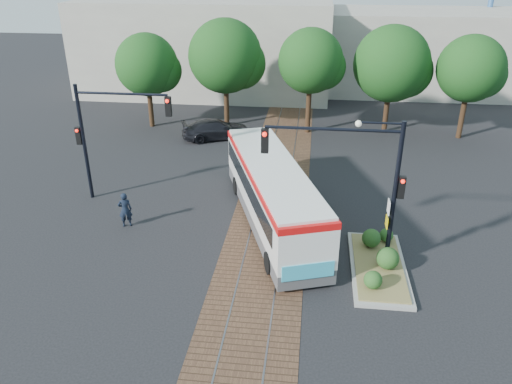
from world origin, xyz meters
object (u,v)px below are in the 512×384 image
Objects in this scene: city_bus at (272,191)px; signal_pole_left at (103,128)px; signal_pole_main at (364,173)px; parked_car at (216,129)px; traffic_island at (379,261)px; officer at (125,210)px.

signal_pole_left is at bearing 150.50° from city_bus.
signal_pole_main is 17.34m from parked_car.
signal_pole_left is at bearing 136.04° from parked_car.
parked_car is at bearing 122.98° from traffic_island.
city_bus is 5.50m from signal_pole_main.
signal_pole_left reaches higher than officer.
city_bus reaches higher than parked_car.
parked_car is (-4.90, 11.45, -0.98)m from city_bus.
city_bus is at bearing 179.41° from parked_car.
signal_pole_main is at bearing 174.64° from traffic_island.
traffic_island is 0.87× the size of signal_pole_left.
city_bus is at bearing 168.88° from officer.
city_bus is 6.59× the size of officer.
signal_pole_main is 13.14m from signal_pole_left.
signal_pole_left is (-8.52, 1.61, 2.21)m from city_bus.
officer is (1.75, -2.75, -3.01)m from signal_pole_left.
city_bus is 1.88× the size of signal_pole_main.
traffic_island is at bearing -170.78° from parked_car.
signal_pole_left is at bearing 159.64° from traffic_island.
signal_pole_main reaches higher than officer.
signal_pole_left is at bearing 158.55° from signal_pole_main.
signal_pole_main is at bearing -21.45° from signal_pole_left.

